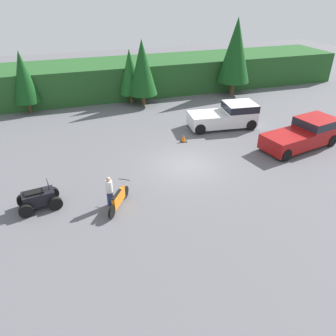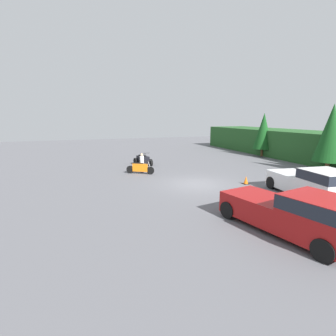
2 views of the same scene
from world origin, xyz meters
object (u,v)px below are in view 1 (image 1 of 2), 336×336
object	(u,v)px
pickup_truck_red	(305,133)
quad_atv	(39,199)
rider_person	(109,191)
traffic_cone	(184,138)
pickup_truck_second	(228,115)
dirt_bike	(119,199)

from	to	relation	value
pickup_truck_red	quad_atv	distance (m)	16.93
rider_person	traffic_cone	world-z (taller)	rider_person
pickup_truck_second	quad_atv	xyz separation A→B (m)	(-13.51, -6.48, -0.46)
dirt_bike	traffic_cone	size ratio (longest dim) A/B	3.73
pickup_truck_second	rider_person	world-z (taller)	pickup_truck_second
pickup_truck_red	traffic_cone	xyz separation A→B (m)	(-7.43, 3.16, -0.71)
dirt_bike	rider_person	size ratio (longest dim) A/B	1.25
pickup_truck_second	dirt_bike	distance (m)	12.45
pickup_truck_red	quad_atv	size ratio (longest dim) A/B	2.61
traffic_cone	quad_atv	bearing A→B (deg)	-152.02
pickup_truck_red	pickup_truck_second	world-z (taller)	same
traffic_cone	dirt_bike	bearing A→B (deg)	-132.73
pickup_truck_red	rider_person	xyz separation A→B (m)	(-13.51, -2.77, -0.07)
quad_atv	dirt_bike	bearing A→B (deg)	-25.94
pickup_truck_second	dirt_bike	bearing A→B (deg)	-135.76
rider_person	traffic_cone	size ratio (longest dim) A/B	2.99
pickup_truck_red	pickup_truck_second	distance (m)	5.71
rider_person	pickup_truck_second	bearing A→B (deg)	-7.35
pickup_truck_second	quad_atv	bearing A→B (deg)	-148.10
traffic_cone	pickup_truck_red	bearing A→B (deg)	-23.01
pickup_truck_second	traffic_cone	bearing A→B (deg)	-153.85
pickup_truck_red	dirt_bike	distance (m)	13.48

